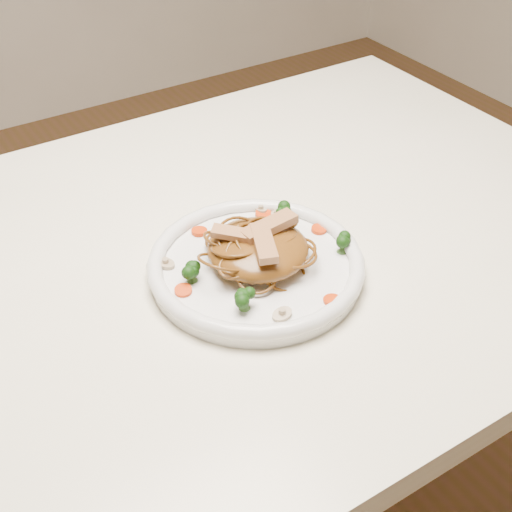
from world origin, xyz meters
TOP-DOWN VIEW (x-y plane):
  - table at (0.00, 0.00)m, footprint 1.20×0.80m
  - plate at (0.01, -0.08)m, footprint 0.33×0.33m
  - noodle_mound at (0.02, -0.07)m, footprint 0.15×0.15m
  - chicken_a at (0.04, -0.07)m, footprint 0.08×0.03m
  - chicken_b at (-0.00, -0.06)m, footprint 0.05×0.05m
  - chicken_c at (0.01, -0.09)m, footprint 0.05×0.07m
  - broccoli_0 at (0.10, -0.02)m, footprint 0.04×0.04m
  - broccoli_1 at (-0.07, -0.06)m, footprint 0.03×0.03m
  - broccoli_2 at (-0.04, -0.14)m, footprint 0.03×0.03m
  - broccoli_3 at (0.12, -0.11)m, footprint 0.03×0.03m
  - carrot_0 at (0.08, 0.01)m, footprint 0.03×0.03m
  - carrot_1 at (-0.09, -0.07)m, footprint 0.03×0.03m
  - carrot_2 at (0.12, -0.06)m, footprint 0.02×0.02m
  - carrot_3 at (-0.01, 0.02)m, footprint 0.02×0.02m
  - carrot_4 at (0.05, -0.18)m, footprint 0.02×0.02m
  - mushroom_0 at (-0.01, -0.17)m, footprint 0.03×0.03m
  - mushroom_1 at (0.09, -0.00)m, footprint 0.03×0.03m
  - mushroom_2 at (-0.08, -0.02)m, footprint 0.03×0.03m
  - mushroom_3 at (0.08, 0.02)m, footprint 0.02×0.02m

SIDE VIEW (x-z plane):
  - table at x=0.00m, z-range 0.28..1.03m
  - plate at x=0.01m, z-range 0.75..0.77m
  - carrot_0 at x=0.08m, z-range 0.77..0.77m
  - carrot_1 at x=-0.09m, z-range 0.77..0.77m
  - carrot_2 at x=0.12m, z-range 0.77..0.77m
  - carrot_3 at x=-0.01m, z-range 0.77..0.77m
  - carrot_4 at x=0.05m, z-range 0.77..0.77m
  - mushroom_0 at x=-0.01m, z-range 0.77..0.77m
  - mushroom_1 at x=0.09m, z-range 0.77..0.77m
  - mushroom_2 at x=-0.08m, z-range 0.77..0.77m
  - mushroom_3 at x=0.08m, z-range 0.77..0.77m
  - broccoli_1 at x=-0.07m, z-range 0.77..0.79m
  - broccoli_3 at x=0.12m, z-range 0.77..0.79m
  - broccoli_2 at x=-0.04m, z-range 0.77..0.80m
  - broccoli_0 at x=0.10m, z-range 0.77..0.80m
  - noodle_mound at x=0.02m, z-range 0.77..0.81m
  - chicken_b at x=0.00m, z-range 0.81..0.82m
  - chicken_c at x=0.01m, z-range 0.81..0.82m
  - chicken_a at x=0.04m, z-range 0.81..0.82m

